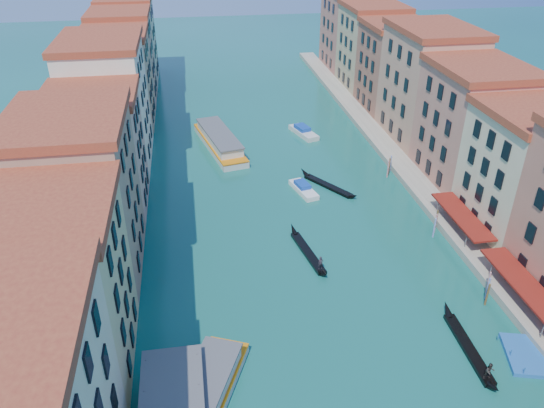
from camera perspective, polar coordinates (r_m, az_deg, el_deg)
The scene contains 12 objects.
left_bank_palazzos at distance 87.70m, azimuth -17.61°, elevation 8.58°, with size 12.80×128.40×21.00m.
right_bank_palazzos at distance 96.78m, azimuth 17.75°, elevation 10.55°, with size 12.80×128.40×21.00m.
quay at distance 96.89m, azimuth 12.64°, elevation 5.37°, with size 4.00×140.00×1.00m, color gray.
restaurant_awnings at distance 64.18m, azimuth 26.13°, elevation -8.48°, with size 3.20×44.55×3.12m.
mooring_poles_right at distance 67.34m, azimuth 21.04°, elevation -7.09°, with size 1.44×54.24×3.20m.
vaporetto_far at distance 97.89m, azimuth -5.67°, elevation 6.78°, with size 8.75×20.69×3.00m.
gondola_fore at distance 68.40m, azimuth 3.89°, elevation -5.12°, with size 3.09×12.24×2.45m.
gondola_right at distance 58.68m, azimuth 20.51°, elevation -14.32°, with size 1.54×12.77×2.55m.
gondola_far at distance 84.54m, azimuth 5.92°, elevation 2.09°, with size 7.59×11.00×1.77m.
motorboat_mid at distance 82.70m, azimuth 3.39°, elevation 1.68°, with size 3.68×6.97×1.38m.
motorboat_far at distance 103.68m, azimuth 3.39°, elevation 7.80°, with size 4.71×8.24×1.63m.
blue_dock at distance 60.42m, azimuth 25.58°, elevation -14.45°, with size 5.08×6.38×0.47m.
Camera 1 is at (-12.50, -16.64, 39.65)m, focal length 35.00 mm.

